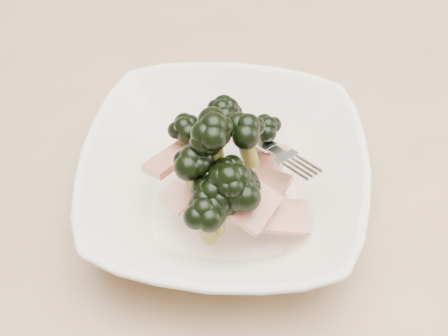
{
  "coord_description": "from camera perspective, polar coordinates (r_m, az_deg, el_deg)",
  "views": [
    {
      "loc": [
        -0.2,
        -0.4,
        1.23
      ],
      "look_at": [
        -0.1,
        -0.07,
        0.8
      ],
      "focal_mm": 50.0,
      "sensor_mm": 36.0,
      "label": 1
    }
  ],
  "objects": [
    {
      "name": "dining_table",
      "position": [
        0.73,
        6.07,
        -1.21
      ],
      "size": [
        1.2,
        0.8,
        0.75
      ],
      "color": "tan",
      "rests_on": "ground"
    },
    {
      "name": "broccoli_dish",
      "position": [
        0.56,
        0.02,
        -0.95
      ],
      "size": [
        0.33,
        0.33,
        0.13
      ],
      "color": "#F5E7CF",
      "rests_on": "dining_table"
    }
  ]
}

